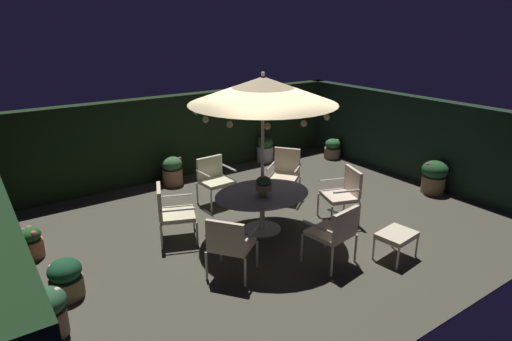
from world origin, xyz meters
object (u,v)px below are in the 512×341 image
Objects in this scene: patio_umbrella at (263,91)px; potted_plant_back_right at (172,170)px; patio_chair_east at (285,171)px; patio_chair_south at (171,210)px; patio_dining_table at (262,200)px; patio_chair_northeast at (344,191)px; potted_plant_right_near at (333,149)px; potted_plant_back_left at (265,149)px; patio_chair_north at (335,230)px; ottoman_footrest at (397,236)px; centerpiece_planter at (264,184)px; potted_plant_left_near at (66,278)px; potted_plant_left_far at (31,242)px; potted_plant_right_far at (48,312)px; patio_chair_southwest at (230,242)px; patio_chair_southeast at (214,177)px; potted_plant_front_corner at (434,176)px.

potted_plant_back_right is (-0.34, 2.99, -2.13)m from patio_umbrella.
patio_chair_south is (-2.69, -0.36, -0.04)m from patio_chair_east.
patio_chair_northeast is at bearing -19.30° from patio_dining_table.
potted_plant_right_near is 1.83m from potted_plant_back_left.
potted_plant_back_right is (-0.57, 4.52, -0.24)m from patio_chair_north.
patio_dining_table is 2.70× the size of ottoman_footrest.
potted_plant_left_near is (-3.20, 0.04, -0.64)m from centerpiece_planter.
patio_chair_north is at bearing -114.32° from potted_plant_back_left.
centerpiece_planter is 1.73m from patio_chair_east.
ottoman_footrest is (0.91, -0.42, -0.19)m from patio_chair_north.
potted_plant_left_far is at bearing 159.61° from patio_dining_table.
potted_plant_right_far is at bearing -167.76° from patio_umbrella.
potted_plant_left_far is (-2.04, 0.72, -0.29)m from patio_chair_south.
patio_chair_southwest is (-2.48, -1.87, -0.03)m from patio_chair_east.
patio_chair_east reaches higher than patio_chair_northeast.
centerpiece_planter is at bearing -148.49° from potted_plant_right_near.
patio_dining_table is 0.38m from centerpiece_planter.
ottoman_footrest is at bearing -103.36° from potted_plant_back_left.
centerpiece_planter is at bearing 10.42° from potted_plant_right_far.
patio_chair_southeast is 0.97× the size of patio_chair_south.
potted_plant_front_corner is 7.77m from potted_plant_left_far.
patio_umbrella reaches higher than patio_chair_east.
potted_plant_right_far reaches higher than potted_plant_left_near.
patio_chair_southeast is at bearing 92.95° from patio_dining_table.
patio_chair_east is 3.11m from potted_plant_right_near.
patio_chair_southwest is 2.39m from potted_plant_right_far.
centerpiece_planter reaches higher than potted_plant_front_corner.
patio_umbrella is at bearing 170.83° from potted_plant_front_corner.
centerpiece_planter is 0.40× the size of patio_chair_north.
patio_chair_north is 1.46× the size of potted_plant_back_left.
patio_chair_east is at bearing 37.01° from patio_dining_table.
patio_chair_east is 1.46× the size of potted_plant_front_corner.
patio_chair_south is at bearing 128.45° from patio_chair_north.
potted_plant_front_corner is 1.14× the size of potted_plant_right_far.
centerpiece_planter is 0.72× the size of potted_plant_right_near.
patio_chair_southwest is at bearing -176.93° from potted_plant_front_corner.
centerpiece_planter is 2.25m from ottoman_footrest.
patio_chair_north is 4.56m from potted_plant_back_right.
potted_plant_back_left is (-1.68, 3.81, -0.05)m from potted_plant_front_corner.
patio_chair_south reaches higher than potted_plant_back_right.
potted_plant_back_right is at bearing 117.35° from patio_chair_northeast.
patio_chair_north reaches higher than potted_plant_left_near.
patio_chair_south reaches higher than patio_chair_north.
patio_chair_east is 2.04× the size of potted_plant_left_far.
centerpiece_planter is at bearing -22.68° from potted_plant_left_far.
centerpiece_planter reaches higher than ottoman_footrest.
patio_chair_south is (-1.37, -0.97, -0.01)m from patio_chair_southeast.
patio_chair_north is 1.47× the size of potted_plant_back_right.
potted_plant_back_right is 1.05× the size of potted_plant_right_far.
patio_chair_northeast is 5.28m from potted_plant_left_far.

